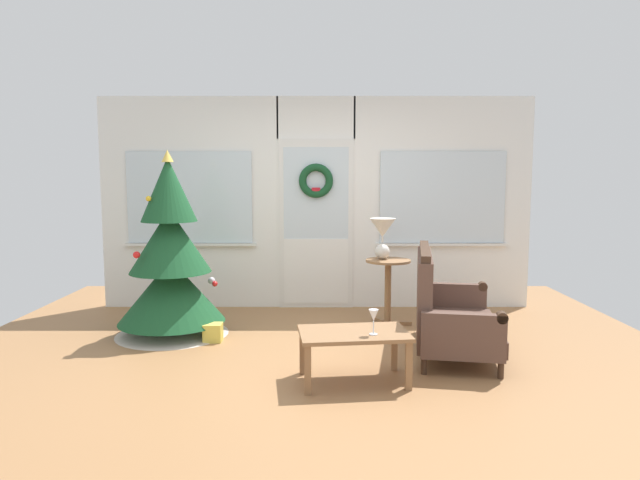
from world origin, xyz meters
TOP-DOWN VIEW (x-y plane):
  - ground_plane at (0.00, 0.00)m, footprint 6.76×6.76m
  - back_wall_with_door at (0.00, 2.08)m, footprint 5.20×0.19m
  - christmas_tree at (-1.46, 0.85)m, footprint 1.13×1.13m
  - settee_sofa at (1.19, 0.26)m, footprint 0.91×1.46m
  - side_table at (0.78, 1.20)m, footprint 0.50×0.48m
  - table_lamp at (0.72, 1.24)m, footprint 0.28×0.28m
  - coffee_table at (0.31, -0.48)m, footprint 0.89×0.61m
  - wine_glass at (0.45, -0.57)m, footprint 0.08×0.08m
  - gift_box at (-1.00, 0.59)m, footprint 0.18×0.16m

SIDE VIEW (x-z plane):
  - ground_plane at x=0.00m, z-range 0.00..0.00m
  - gift_box at x=-1.00m, z-range 0.00..0.18m
  - coffee_table at x=0.31m, z-range 0.14..0.54m
  - settee_sofa at x=1.19m, z-range -0.10..0.86m
  - side_table at x=0.78m, z-range 0.15..0.86m
  - wine_glass at x=0.45m, z-range 0.45..0.64m
  - christmas_tree at x=-1.46m, z-range -0.23..1.63m
  - table_lamp at x=0.72m, z-range 0.78..1.22m
  - back_wall_with_door at x=0.00m, z-range 0.01..2.56m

